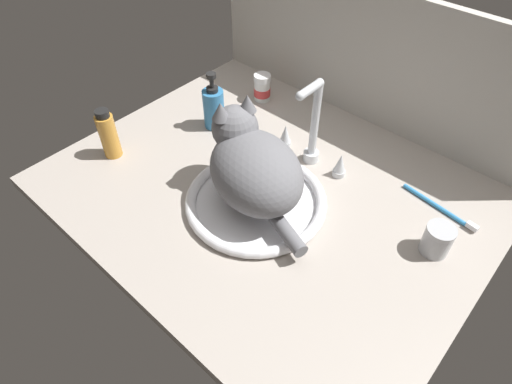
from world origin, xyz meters
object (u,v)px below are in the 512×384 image
(soap_pump_bottle, at_px, (214,107))
(toothbrush, at_px, (441,208))
(pill_bottle, at_px, (262,88))
(metal_jar, at_px, (437,240))
(sink_basin, at_px, (256,201))
(faucet, at_px, (312,134))
(cat, at_px, (252,164))
(amber_bottle, at_px, (108,134))

(soap_pump_bottle, bearing_deg, toothbrush, 11.02)
(pill_bottle, xyz_separation_m, metal_jar, (0.65, -0.19, -0.00))
(sink_basin, xyz_separation_m, toothbrush, (0.33, 0.27, -0.00))
(sink_basin, distance_m, metal_jar, 0.40)
(faucet, bearing_deg, pill_bottle, 154.55)
(cat, bearing_deg, faucet, 84.91)
(cat, bearing_deg, pill_bottle, 128.22)
(sink_basin, xyz_separation_m, faucet, (0.00, 0.21, 0.08))
(sink_basin, bearing_deg, faucet, 90.00)
(cat, height_order, toothbrush, cat)
(pill_bottle, xyz_separation_m, toothbrush, (0.61, -0.07, -0.03))
(faucet, bearing_deg, sink_basin, -90.00)
(soap_pump_bottle, bearing_deg, pill_bottle, 86.78)
(sink_basin, relative_size, toothbrush, 1.73)
(faucet, bearing_deg, toothbrush, 11.09)
(sink_basin, height_order, faucet, faucet)
(cat, height_order, amber_bottle, cat)
(amber_bottle, bearing_deg, cat, 17.82)
(metal_jar, relative_size, toothbrush, 0.37)
(pill_bottle, bearing_deg, faucet, -25.45)
(pill_bottle, xyz_separation_m, amber_bottle, (-0.12, -0.46, 0.03))
(sink_basin, relative_size, cat, 0.97)
(metal_jar, relative_size, soap_pump_bottle, 0.43)
(faucet, distance_m, amber_bottle, 0.51)
(cat, bearing_deg, toothbrush, 37.30)
(soap_pump_bottle, relative_size, toothbrush, 0.86)
(sink_basin, height_order, cat, cat)
(pill_bottle, bearing_deg, soap_pump_bottle, -93.22)
(soap_pump_bottle, xyz_separation_m, amber_bottle, (-0.11, -0.27, 0.00))
(sink_basin, distance_m, pill_bottle, 0.44)
(metal_jar, height_order, soap_pump_bottle, soap_pump_bottle)
(pill_bottle, relative_size, soap_pump_bottle, 0.50)
(sink_basin, relative_size, metal_jar, 4.68)
(sink_basin, xyz_separation_m, metal_jar, (0.37, 0.15, 0.02))
(cat, distance_m, pill_bottle, 0.43)
(cat, height_order, soap_pump_bottle, cat)
(sink_basin, distance_m, amber_bottle, 0.42)
(metal_jar, relative_size, amber_bottle, 0.51)
(faucet, relative_size, amber_bottle, 1.73)
(amber_bottle, bearing_deg, toothbrush, 27.98)
(cat, bearing_deg, amber_bottle, -162.18)
(amber_bottle, bearing_deg, soap_pump_bottle, 67.93)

